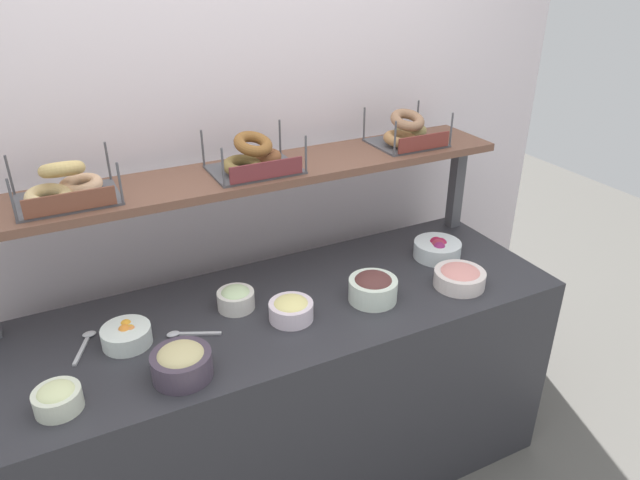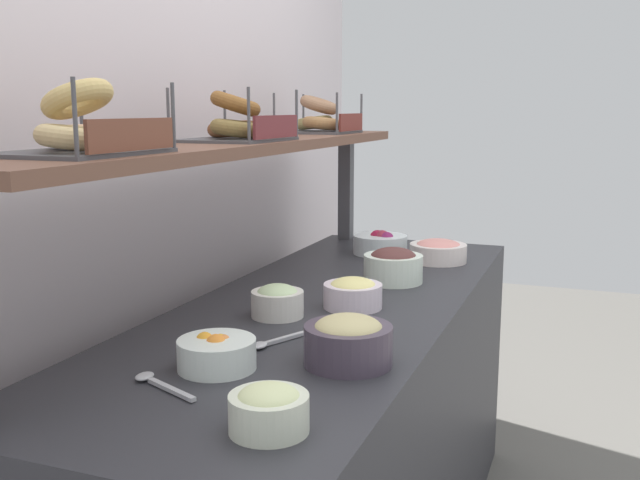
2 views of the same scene
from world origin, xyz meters
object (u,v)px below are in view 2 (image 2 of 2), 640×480
object	(u,v)px
bowl_fruit_salad	(217,353)
bowl_lox_spread	(438,251)
bowl_egg_salad	(353,293)
bagel_basket_plain	(80,130)
serving_spoon_by_edge	(156,382)
bowl_hummus	(348,340)
bagel_basket_cinnamon_raisin	(237,124)
bowl_scallion_spread	(277,301)
bagel_basket_everything	(320,120)
bowl_beet_salad	(380,243)
bowl_potato_salad	(269,409)
serving_spoon_near_plate	(272,342)
bowl_chocolate_spread	(393,265)

from	to	relation	value
bowl_fruit_salad	bowl_lox_spread	bearing A→B (deg)	-9.47
bowl_egg_salad	bagel_basket_plain	size ratio (longest dim) A/B	0.50
bowl_fruit_salad	serving_spoon_by_edge	size ratio (longest dim) A/B	0.96
bowl_hummus	bagel_basket_cinnamon_raisin	bearing A→B (deg)	47.23
bowl_scallion_spread	bagel_basket_everything	distance (m)	0.97
bowl_beet_salad	bowl_scallion_spread	xyz separation A→B (m)	(-0.87, 0.02, 0.00)
bowl_beet_salad	bowl_potato_salad	bearing A→B (deg)	-170.64
bowl_egg_salad	bowl_lox_spread	distance (m)	0.67
bowl_fruit_salad	bagel_basket_cinnamon_raisin	world-z (taller)	bagel_basket_cinnamon_raisin
bowl_hummus	serving_spoon_by_edge	distance (m)	0.39
bowl_fruit_salad	serving_spoon_by_edge	world-z (taller)	bowl_fruit_salad
bagel_basket_everything	bowl_lox_spread	bearing A→B (deg)	-93.58
serving_spoon_near_plate	bagel_basket_cinnamon_raisin	world-z (taller)	bagel_basket_cinnamon_raisin
bowl_lox_spread	bowl_scallion_spread	world-z (taller)	bowl_scallion_spread
bowl_hummus	bowl_egg_salad	size ratio (longest dim) A/B	1.18
bagel_basket_plain	bagel_basket_cinnamon_raisin	xyz separation A→B (m)	(0.63, -0.01, -0.00)
bowl_lox_spread	bowl_hummus	bearing A→B (deg)	-177.86
bagel_basket_cinnamon_raisin	serving_spoon_near_plate	bearing A→B (deg)	-144.17
bowl_scallion_spread	bagel_basket_cinnamon_raisin	world-z (taller)	bagel_basket_cinnamon_raisin
bowl_chocolate_spread	serving_spoon_near_plate	xyz separation A→B (m)	(-0.67, 0.09, -0.05)
bowl_fruit_salad	bowl_scallion_spread	distance (m)	0.39
bowl_fruit_salad	bowl_scallion_spread	size ratio (longest dim) A/B	1.20
bagel_basket_everything	bowl_chocolate_spread	bearing A→B (deg)	-134.50
bowl_scallion_spread	bowl_lox_spread	bearing A→B (deg)	-16.47
bowl_hummus	bowl_scallion_spread	distance (m)	0.39
serving_spoon_near_plate	bowl_egg_salad	bearing A→B (deg)	-11.29
bowl_potato_salad	bagel_basket_everything	size ratio (longest dim) A/B	0.46
bowl_lox_spread	serving_spoon_near_plate	xyz separation A→B (m)	(-1.02, 0.16, -0.03)
bowl_beet_salad	bagel_basket_everything	world-z (taller)	bagel_basket_everything
serving_spoon_near_plate	bowl_potato_salad	bearing A→B (deg)	-156.02
bowl_chocolate_spread	bowl_potato_salad	size ratio (longest dim) A/B	1.35
bowl_fruit_salad	bagel_basket_everything	xyz separation A→B (m)	(1.22, 0.25, 0.44)
bowl_potato_salad	bowl_hummus	bearing A→B (deg)	-3.08
bowl_potato_salad	serving_spoon_near_plate	bearing A→B (deg)	23.98
bowl_egg_salad	bowl_beet_salad	size ratio (longest dim) A/B	0.80
bagel_basket_plain	bowl_hummus	bearing A→B (deg)	-67.33
bowl_lox_spread	bowl_beet_salad	world-z (taller)	bowl_beet_salad
bowl_hummus	bowl_chocolate_spread	bearing A→B (deg)	8.17
bowl_egg_salad	bagel_basket_cinnamon_raisin	world-z (taller)	bagel_basket_cinnamon_raisin
bowl_lox_spread	serving_spoon_near_plate	size ratio (longest dim) A/B	1.15
bowl_chocolate_spread	bowl_scallion_spread	xyz separation A→B (m)	(-0.46, 0.17, -0.01)
bowl_potato_salad	bagel_basket_plain	size ratio (longest dim) A/B	0.42
bowl_beet_salad	bowl_fruit_salad	bearing A→B (deg)	-178.91
bowl_egg_salad	bagel_basket_plain	world-z (taller)	bagel_basket_plain
bagel_basket_plain	serving_spoon_near_plate	bearing A→B (deg)	-47.03
bowl_hummus	bagel_basket_cinnamon_raisin	size ratio (longest dim) A/B	0.58
bowl_scallion_spread	bagel_basket_everything	world-z (taller)	bagel_basket_everything
bowl_egg_salad	serving_spoon_by_edge	xyz separation A→B (m)	(-0.66, 0.17, -0.03)
serving_spoon_by_edge	bagel_basket_cinnamon_raisin	world-z (taller)	bagel_basket_cinnamon_raisin
bagel_basket_cinnamon_raisin	bowl_beet_salad	bearing A→B (deg)	-16.20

